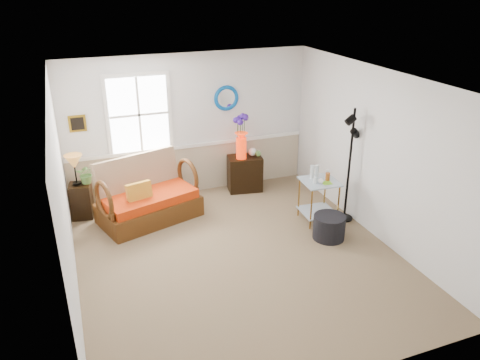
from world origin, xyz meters
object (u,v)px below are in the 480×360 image
object	(u,v)px
loveseat	(148,191)
floor_lamp	(349,166)
lamp_stand	(82,201)
ottoman	(329,227)
cabinet	(245,173)
side_table	(318,201)

from	to	relation	value
loveseat	floor_lamp	world-z (taller)	floor_lamp
lamp_stand	ottoman	bearing A→B (deg)	-30.77
loveseat	floor_lamp	distance (m)	3.33
cabinet	side_table	world-z (taller)	side_table
cabinet	ottoman	xyz separation A→B (m)	(0.57, -2.16, -0.14)
cabinet	side_table	distance (m)	1.73
lamp_stand	floor_lamp	distance (m)	4.51
ottoman	floor_lamp	bearing A→B (deg)	38.10
lamp_stand	floor_lamp	bearing A→B (deg)	-21.94
loveseat	cabinet	xyz separation A→B (m)	(1.93, 0.52, -0.19)
loveseat	side_table	bearing A→B (deg)	-39.11
loveseat	ottoman	size ratio (longest dim) A/B	3.20
cabinet	floor_lamp	size ratio (longest dim) A/B	0.35
cabinet	ottoman	bearing A→B (deg)	-65.69
floor_lamp	loveseat	bearing A→B (deg)	158.71
floor_lamp	ottoman	world-z (taller)	floor_lamp
side_table	floor_lamp	size ratio (longest dim) A/B	0.38
lamp_stand	cabinet	size ratio (longest dim) A/B	0.90
side_table	ottoman	distance (m)	0.62
loveseat	ottoman	xyz separation A→B (m)	(2.51, -1.64, -0.33)
floor_lamp	ottoman	xyz separation A→B (m)	(-0.58, -0.45, -0.77)
lamp_stand	floor_lamp	world-z (taller)	floor_lamp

